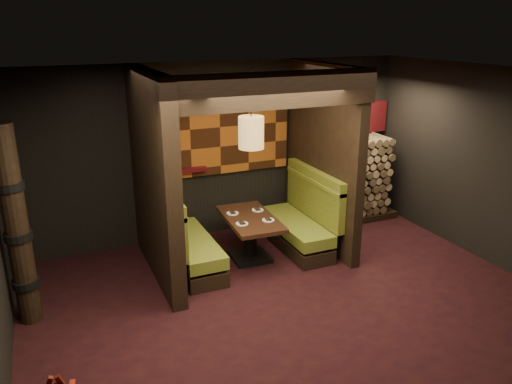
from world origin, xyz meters
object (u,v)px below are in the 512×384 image
object	(u,v)px
booth_bench_left	(185,243)
pendant_lamp	(251,132)
totem_column	(17,229)
booth_bench_right	(301,223)
dining_table	(250,231)
firewood_stack	(349,179)

from	to	relation	value
booth_bench_left	pendant_lamp	world-z (taller)	pendant_lamp
totem_column	pendant_lamp	bearing A→B (deg)	7.53
booth_bench_right	dining_table	bearing A→B (deg)	-174.09
totem_column	dining_table	bearing A→B (deg)	8.45
dining_table	firewood_stack	world-z (taller)	firewood_stack
booth_bench_right	totem_column	distance (m)	4.10
booth_bench_right	pendant_lamp	size ratio (longest dim) A/B	1.43
totem_column	firewood_stack	world-z (taller)	totem_column
dining_table	totem_column	distance (m)	3.19
pendant_lamp	firewood_stack	xyz separation A→B (m)	(2.27, 0.84, -1.21)
pendant_lamp	booth_bench_left	bearing A→B (deg)	171.58
dining_table	booth_bench_left	bearing A→B (deg)	174.46
booth_bench_left	totem_column	size ratio (longest dim) A/B	0.67
totem_column	booth_bench_right	bearing A→B (deg)	7.86
dining_table	firewood_stack	distance (m)	2.42
booth_bench_left	dining_table	size ratio (longest dim) A/B	1.21
dining_table	totem_column	world-z (taller)	totem_column
booth_bench_left	firewood_stack	distance (m)	3.34
booth_bench_right	firewood_stack	size ratio (longest dim) A/B	0.92
pendant_lamp	totem_column	size ratio (longest dim) A/B	0.47
booth_bench_right	pendant_lamp	xyz separation A→B (m)	(-0.92, -0.14, 1.56)
dining_table	firewood_stack	bearing A→B (deg)	19.30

